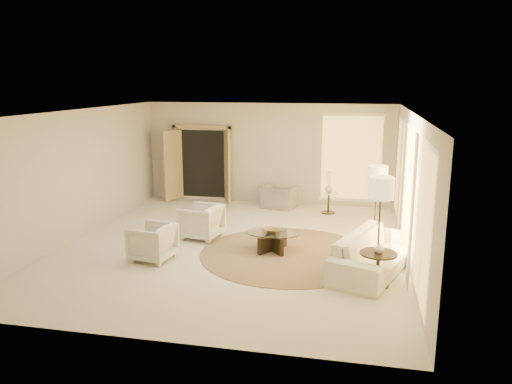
% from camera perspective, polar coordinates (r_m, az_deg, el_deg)
% --- Properties ---
extents(room, '(7.04, 8.04, 2.83)m').
position_cam_1_polar(room, '(10.20, -2.66, 1.25)').
color(room, beige).
rests_on(room, ground).
extents(windows_right, '(0.10, 6.40, 2.40)m').
position_cam_1_polar(windows_right, '(10.04, 16.93, 0.24)').
color(windows_right, '#FFCC66').
rests_on(windows_right, room).
extents(window_back_corner, '(1.70, 0.10, 2.40)m').
position_cam_1_polar(window_back_corner, '(13.79, 10.84, 3.83)').
color(window_back_corner, '#FFCC66').
rests_on(window_back_corner, room).
extents(curtains_right, '(0.06, 5.20, 2.60)m').
position_cam_1_polar(curtains_right, '(10.92, 16.27, 0.99)').
color(curtains_right, tan).
rests_on(curtains_right, room).
extents(french_doors, '(1.95, 0.66, 2.16)m').
position_cam_1_polar(french_doors, '(14.39, -6.19, 3.20)').
color(french_doors, tan).
rests_on(french_doors, room).
extents(area_rug, '(3.72, 3.72, 0.01)m').
position_cam_1_polar(area_rug, '(10.11, 3.64, -7.06)').
color(area_rug, '#473622').
rests_on(area_rug, room).
extents(sofa, '(1.71, 2.58, 0.70)m').
position_cam_1_polar(sofa, '(9.37, 13.41, -6.78)').
color(sofa, silver).
rests_on(sofa, room).
extents(armchair_left, '(0.89, 0.92, 0.82)m').
position_cam_1_polar(armchair_left, '(11.05, -6.28, -3.20)').
color(armchair_left, silver).
rests_on(armchair_left, room).
extents(armchair_right, '(0.81, 0.85, 0.77)m').
position_cam_1_polar(armchair_right, '(9.89, -11.78, -5.44)').
color(armchair_right, silver).
rests_on(armchair_right, room).
extents(accent_chair, '(1.03, 0.78, 0.81)m').
position_cam_1_polar(accent_chair, '(13.59, 2.60, -0.14)').
color(accent_chair, gray).
rests_on(accent_chair, room).
extents(coffee_table, '(1.15, 1.15, 0.40)m').
position_cam_1_polar(coffee_table, '(10.19, 1.91, -5.42)').
color(coffee_table, black).
rests_on(coffee_table, room).
extents(end_table, '(0.63, 0.63, 0.59)m').
position_cam_1_polar(end_table, '(8.72, 13.77, -7.91)').
color(end_table, black).
rests_on(end_table, room).
extents(side_table, '(0.49, 0.49, 0.56)m').
position_cam_1_polar(side_table, '(13.18, 8.30, -0.96)').
color(side_table, '#322A1C').
rests_on(side_table, room).
extents(floor_lamp_near, '(0.41, 0.41, 1.71)m').
position_cam_1_polar(floor_lamp_near, '(10.52, 13.68, 1.55)').
color(floor_lamp_near, '#322A1C').
rests_on(floor_lamp_near, room).
extents(floor_lamp_far, '(0.44, 0.44, 1.81)m').
position_cam_1_polar(floor_lamp_far, '(8.74, 14.10, -0.08)').
color(floor_lamp_far, '#322A1C').
rests_on(floor_lamp_far, room).
extents(bowl, '(0.33, 0.33, 0.08)m').
position_cam_1_polar(bowl, '(10.14, 1.92, -4.41)').
color(bowl, brown).
rests_on(bowl, coffee_table).
extents(end_vase, '(0.22, 0.22, 0.18)m').
position_cam_1_polar(end_vase, '(8.63, 13.87, -6.23)').
color(end_vase, silver).
rests_on(end_vase, end_table).
extents(side_vase, '(0.26, 0.26, 0.22)m').
position_cam_1_polar(side_vase, '(13.11, 8.34, 0.45)').
color(side_vase, silver).
rests_on(side_vase, side_table).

